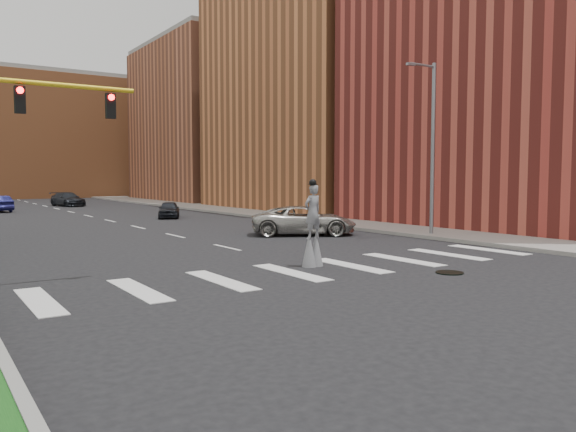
% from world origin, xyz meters
% --- Properties ---
extents(ground_plane, '(160.00, 160.00, 0.00)m').
position_xyz_m(ground_plane, '(0.00, 0.00, 0.00)').
color(ground_plane, black).
rests_on(ground_plane, ground).
extents(sidewalk_right, '(5.00, 90.00, 0.18)m').
position_xyz_m(sidewalk_right, '(12.50, 25.00, 0.09)').
color(sidewalk_right, gray).
rests_on(sidewalk_right, ground).
extents(manhole, '(0.90, 0.90, 0.04)m').
position_xyz_m(manhole, '(3.00, -2.00, 0.02)').
color(manhole, black).
rests_on(manhole, ground).
extents(building_near, '(16.00, 20.00, 22.00)m').
position_xyz_m(building_near, '(22.00, 8.00, 11.00)').
color(building_near, maroon).
rests_on(building_near, ground).
extents(building_mid, '(16.00, 22.00, 24.00)m').
position_xyz_m(building_mid, '(22.00, 30.00, 12.00)').
color(building_mid, '#BF6C3C').
rests_on(building_mid, ground).
extents(building_far, '(16.00, 22.00, 20.00)m').
position_xyz_m(building_far, '(22.00, 54.00, 10.00)').
color(building_far, '#AC5E3F').
rests_on(building_far, ground).
extents(building_backdrop, '(26.00, 14.00, 18.00)m').
position_xyz_m(building_backdrop, '(6.00, 78.00, 9.00)').
color(building_backdrop, '#BF6C3C').
rests_on(building_backdrop, ground).
extents(streetlight, '(2.05, 0.20, 9.00)m').
position_xyz_m(streetlight, '(10.90, 6.00, 4.90)').
color(streetlight, slate).
rests_on(streetlight, ground).
extents(stilt_performer, '(0.84, 0.55, 3.09)m').
position_xyz_m(stilt_performer, '(0.09, 1.65, 1.27)').
color(stilt_performer, black).
rests_on(stilt_performer, ground).
extents(suv_crossing, '(6.19, 5.09, 1.57)m').
position_xyz_m(suv_crossing, '(6.00, 10.54, 0.78)').
color(suv_crossing, '#A6A39D').
rests_on(suv_crossing, ground).
extents(car_near, '(2.91, 4.06, 1.28)m').
position_xyz_m(car_near, '(4.60, 26.39, 0.64)').
color(car_near, black).
rests_on(car_near, ground).
extents(car_far, '(3.13, 5.41, 1.48)m').
position_xyz_m(car_far, '(1.99, 48.34, 0.74)').
color(car_far, black).
rests_on(car_far, ground).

